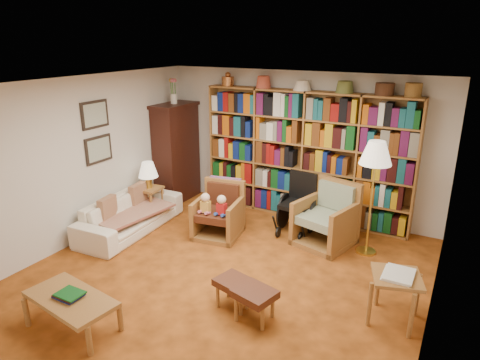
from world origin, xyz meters
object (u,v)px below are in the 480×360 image
Objects in this scene: armchair_sage at (327,220)px; wheelchair at (299,205)px; floor_lamp at (376,158)px; side_table_papers at (396,283)px; side_table_lamp at (150,195)px; armchair_leather at (221,213)px; sofa at (130,214)px; coffee_table at (71,301)px; footstool_b at (255,296)px; footstool_a at (234,284)px.

wheelchair reaches higher than armchair_sage.
side_table_papers is (0.63, -1.48, -0.97)m from floor_lamp.
side_table_papers is at bearing -13.27° from side_table_lamp.
sofa is at bearing -156.20° from armchair_leather.
side_table_lamp reaches higher than coffee_table.
side_table_papers is 1.55m from footstool_b.
floor_lamp is 2.62m from footstool_a.
armchair_sage is 0.89× the size of coffee_table.
floor_lamp reaches higher than armchair_sage.
footstool_b is at bearing -49.47° from armchair_leather.
floor_lamp is 1.88m from side_table_papers.
armchair_sage reaches higher than sofa.
sofa is 0.63m from side_table_lamp.
armchair_leather is at bearing 160.53° from side_table_papers.
footstool_b is (0.42, -2.43, -0.14)m from wheelchair.
side_table_lamp is 3.41m from footstool_b.
wheelchair is at bearing -65.05° from sofa.
coffee_table is (-1.33, -1.20, 0.06)m from footstool_a.
sofa is at bearing 158.16° from footstool_a.
floor_lamp reaches higher than wheelchair.
armchair_leather is 1.67m from armchair_sage.
footstool_a is (-1.69, -0.60, -0.20)m from side_table_papers.
side_table_papers is at bearing -43.74° from wheelchair.
floor_lamp reaches higher than coffee_table.
armchair_sage is at bearing 174.04° from floor_lamp.
armchair_leather is at bearing -0.43° from side_table_lamp.
floor_lamp is at bearing -11.07° from wheelchair.
side_table_lamp is 0.55× the size of wheelchair.
coffee_table is (-1.76, -3.35, -0.02)m from armchair_sage.
floor_lamp is 3.50× the size of footstool_a.
armchair_sage is 1.91× the size of footstool_b.
wheelchair is 2.47m from side_table_papers.
armchair_sage is at bearing -17.09° from wheelchair.
armchair_sage is 2.00m from side_table_papers.
sofa is 3.15m from armchair_sage.
floor_lamp is (0.64, -0.07, 1.09)m from armchair_sage.
footstool_b is 1.98m from coffee_table.
sofa is 3.91m from floor_lamp.
armchair_sage is at bearing 78.71° from footstool_a.
armchair_leather is 2.81m from coffee_table.
footstool_a is at bearing -115.26° from sofa.
armchair_leather is (1.46, -0.01, -0.04)m from side_table_lamp.
armchair_leather is 0.52× the size of floor_lamp.
side_table_lamp is at bearing 148.21° from footstool_a.
armchair_sage reaches higher than footstool_b.
armchair_sage is at bearing 9.95° from side_table_lamp.
side_table_papers is (2.84, -1.00, 0.12)m from armchair_leather.
side_table_papers is 1.24× the size of footstool_b.
floor_lamp reaches higher than footstool_a.
wheelchair is (2.42, 1.30, 0.16)m from sofa.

